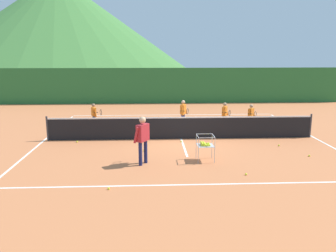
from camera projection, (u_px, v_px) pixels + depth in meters
name	position (u px, v px, depth m)	size (l,w,h in m)	color
ground_plane	(181.00, 139.00, 14.94)	(120.00, 120.00, 0.00)	#C67042
line_baseline_near	(197.00, 184.00, 9.83)	(11.78, 0.08, 0.01)	white
line_baseline_far	(173.00, 115.00, 20.52)	(11.78, 0.08, 0.01)	white
line_sideline_west	(44.00, 140.00, 14.66)	(0.08, 10.96, 0.01)	white
line_sideline_east	(313.00, 137.00, 15.21)	(0.08, 10.96, 0.01)	white
line_service_center	(181.00, 139.00, 14.94)	(0.08, 5.24, 0.01)	white
tennis_net	(181.00, 128.00, 14.83)	(11.50, 0.08, 1.05)	#333338
instructor	(143.00, 136.00, 11.41)	(0.55, 0.82, 1.64)	#191E4C
student_0	(94.00, 113.00, 16.89)	(0.58, 0.51, 1.23)	navy
student_1	(183.00, 111.00, 16.96)	(0.42, 0.73, 1.38)	navy
student_2	(225.00, 113.00, 16.80)	(0.41, 0.71, 1.29)	black
student_3	(251.00, 114.00, 16.60)	(0.44, 0.67, 1.22)	navy
ball_cart	(205.00, 144.00, 11.86)	(0.58, 0.58, 0.90)	#B7B7BC
tennis_ball_0	(181.00, 141.00, 14.39)	(0.07, 0.07, 0.07)	yellow
tennis_ball_1	(77.00, 142.00, 14.33)	(0.07, 0.07, 0.07)	yellow
tennis_ball_2	(246.00, 174.00, 10.57)	(0.07, 0.07, 0.07)	yellow
tennis_ball_3	(144.00, 150.00, 13.08)	(0.07, 0.07, 0.07)	yellow
tennis_ball_4	(309.00, 156.00, 12.43)	(0.07, 0.07, 0.07)	yellow
tennis_ball_5	(109.00, 188.00, 9.46)	(0.07, 0.07, 0.07)	yellow
tennis_ball_7	(279.00, 145.00, 13.79)	(0.07, 0.07, 0.07)	yellow
windscreen_fence	(169.00, 86.00, 24.84)	(25.91, 0.08, 2.56)	#286B33
hill_0	(59.00, 23.00, 72.15)	(54.09, 54.09, 18.98)	#427A38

